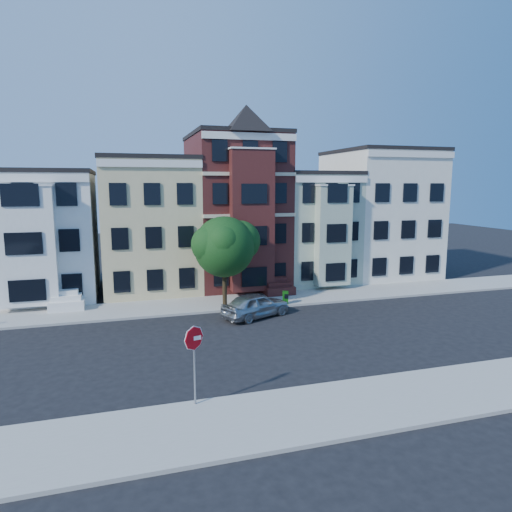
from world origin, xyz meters
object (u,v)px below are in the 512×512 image
object	(u,v)px
street_tree	(224,251)
parked_car	(256,305)
newspaper_box	(285,298)
stop_sign	(194,360)

from	to	relation	value
street_tree	parked_car	size ratio (longest dim) A/B	1.63
street_tree	newspaper_box	bearing A→B (deg)	-11.32
parked_car	stop_sign	size ratio (longest dim) A/B	1.34
parked_car	stop_sign	xyz separation A→B (m)	(-5.54, -10.61, 1.07)
street_tree	newspaper_box	xyz separation A→B (m)	(4.06, -0.81, -3.29)
street_tree	stop_sign	size ratio (longest dim) A/B	2.19
parked_car	newspaper_box	distance (m)	3.39
parked_car	newspaper_box	xyz separation A→B (m)	(2.72, 2.00, -0.19)
parked_car	newspaper_box	bearing A→B (deg)	-76.88
street_tree	stop_sign	xyz separation A→B (m)	(-4.20, -13.43, -2.02)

